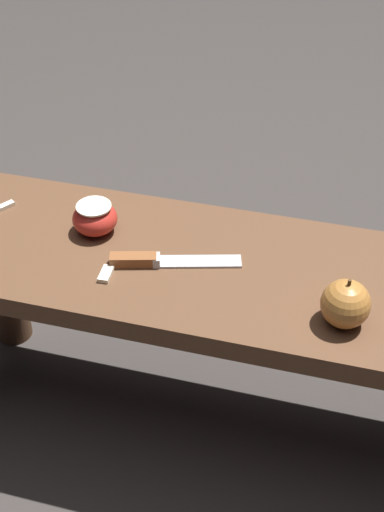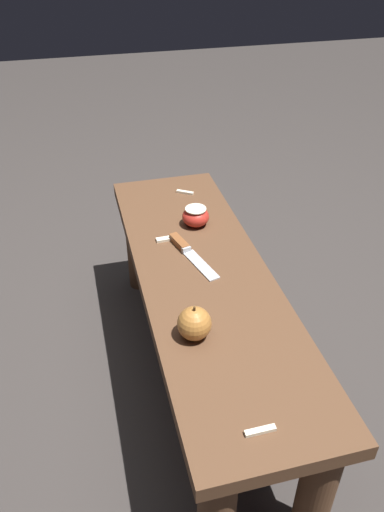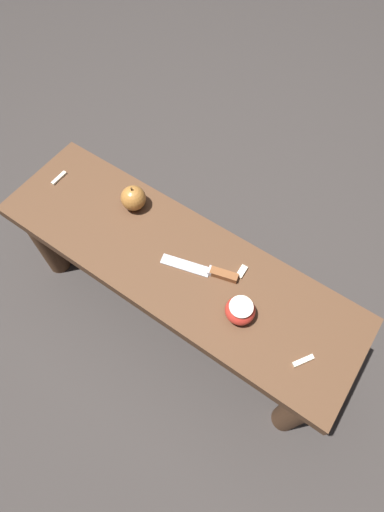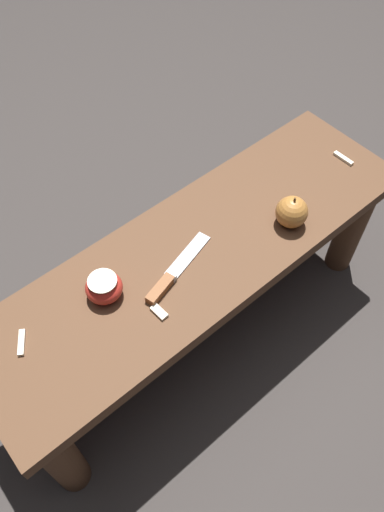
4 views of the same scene
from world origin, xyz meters
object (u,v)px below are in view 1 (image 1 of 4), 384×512
(knife, at_px, (155,261))
(apple_cut, at_px, (95,218))
(wooden_bench, at_px, (219,307))
(apple_whole, at_px, (345,304))

(knife, height_order, apple_cut, apple_cut)
(knife, bearing_deg, apple_cut, 138.96)
(wooden_bench, relative_size, apple_cut, 13.98)
(apple_cut, bearing_deg, knife, -25.53)
(wooden_bench, distance_m, knife, 0.15)
(wooden_bench, bearing_deg, knife, -167.45)
(wooden_bench, height_order, apple_cut, apple_cut)
(apple_whole, bearing_deg, wooden_bench, 158.79)
(apple_whole, bearing_deg, apple_cut, 165.09)
(wooden_bench, bearing_deg, apple_cut, 171.03)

